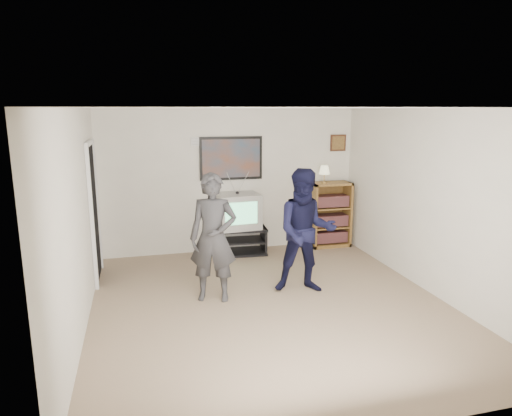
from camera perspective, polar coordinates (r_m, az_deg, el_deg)
name	(u,v)px	position (r m, az deg, el deg)	size (l,w,h in m)	color
room_shell	(264,206)	(5.96, 1.01, 0.30)	(4.51, 5.00, 2.51)	#7E6750
media_stand	(239,240)	(8.00, -2.14, -4.08)	(0.98, 0.60, 0.47)	black
crt_television	(238,211)	(7.87, -2.33, -0.34)	(0.71, 0.60, 0.60)	#A4A49E
bookshelf	(330,214)	(8.48, 9.20, -0.79)	(0.72, 0.41, 1.19)	brown
table_lamp	(324,174)	(8.25, 8.52, 4.18)	(0.20, 0.20, 0.32)	#F0EAB5
person_tall	(213,238)	(5.97, -5.37, -3.73)	(0.62, 0.41, 1.70)	#303032
person_short	(306,231)	(6.25, 6.24, -2.92)	(0.84, 0.65, 1.72)	black
controller_left	(207,208)	(6.09, -6.12, -0.01)	(0.03, 0.11, 0.03)	white
controller_right	(304,210)	(6.39, 6.00, -0.30)	(0.03, 0.12, 0.03)	white
poster	(231,158)	(7.95, -3.12, 6.22)	(1.10, 0.03, 0.75)	black
air_vent	(199,141)	(7.84, -7.14, 8.25)	(0.28, 0.02, 0.14)	white
small_picture	(338,143)	(8.56, 10.22, 8.02)	(0.30, 0.03, 0.30)	#30200F
doorway	(94,213)	(7.06, -19.63, -0.60)	(0.03, 0.85, 2.00)	black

